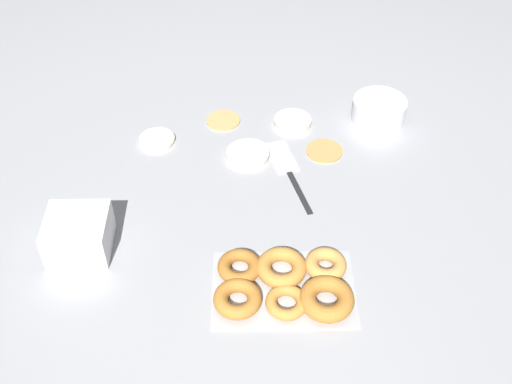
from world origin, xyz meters
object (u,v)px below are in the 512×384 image
pancake_1 (293,121)px  batter_bowl (379,110)px  pancake_2 (223,120)px  pancake_3 (157,140)px  pancake_0 (324,150)px  pancake_4 (248,154)px  container_stack (79,234)px  donut_tray (286,284)px  spatula (285,164)px

pancake_1 → batter_bowl: 0.24m
pancake_2 → pancake_3: pancake_3 is taller
pancake_0 → pancake_4: size_ratio=0.86×
pancake_2 → pancake_1: bearing=-4.3°
pancake_3 → batter_bowl: bearing=8.1°
pancake_4 → batter_bowl: size_ratio=0.76×
pancake_2 → pancake_3: size_ratio=0.98×
pancake_0 → container_stack: (-0.57, -0.32, 0.04)m
pancake_1 → donut_tray: (-0.05, -0.57, 0.01)m
pancake_3 → donut_tray: bearing=-57.3°
pancake_2 → pancake_4: bearing=-65.4°
spatula → batter_bowl: bearing=-71.3°
pancake_0 → batter_bowl: (0.16, 0.13, 0.03)m
pancake_4 → container_stack: 0.49m
batter_bowl → spatula: batter_bowl is taller
pancake_1 → pancake_2: (-0.19, 0.01, -0.00)m
pancake_4 → batter_bowl: batter_bowl is taller
pancake_2 → pancake_4: (0.07, -0.15, 0.00)m
pancake_2 → container_stack: bearing=-123.9°
pancake_2 → spatula: pancake_2 is taller
batter_bowl → container_stack: bearing=-148.1°
pancake_3 → pancake_4: (0.24, -0.06, 0.00)m
pancake_1 → donut_tray: 0.57m
pancake_4 → pancake_3: bearing=165.4°
container_stack → pancake_2: bearing=56.1°
pancake_2 → batter_bowl: bearing=0.2°
pancake_3 → pancake_4: bearing=-14.6°
pancake_0 → spatula: size_ratio=0.35×
donut_tray → spatula: bearing=87.3°
pancake_4 → donut_tray: (0.08, -0.43, 0.01)m
pancake_2 → pancake_3: bearing=-154.1°
pancake_0 → container_stack: bearing=-150.6°
pancake_0 → batter_bowl: bearing=40.0°
pancake_2 → donut_tray: 0.60m
pancake_3 → container_stack: 0.40m
spatula → pancake_1: bearing=-25.8°
pancake_1 → pancake_2: 0.19m
pancake_0 → donut_tray: 0.46m
batter_bowl → pancake_1: bearing=-176.2°
pancake_3 → spatula: (0.34, -0.10, -0.00)m
batter_bowl → donut_tray: bearing=-116.0°
pancake_3 → pancake_4: pancake_4 is taller
pancake_0 → container_stack: 0.66m
batter_bowl → container_stack: container_stack is taller
pancake_1 → pancake_2: size_ratio=1.10×
pancake_0 → pancake_3: bearing=173.7°
donut_tray → batter_bowl: 0.65m
donut_tray → batter_bowl: batter_bowl is taller
pancake_2 → spatula: (0.16, -0.18, -0.00)m
pancake_3 → batter_bowl: (0.60, 0.09, 0.03)m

